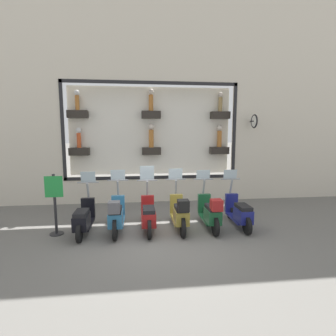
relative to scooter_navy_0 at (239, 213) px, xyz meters
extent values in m
plane|color=#66635E|center=(-0.40, 2.30, -0.42)|extent=(120.00, 120.00, 0.00)
cube|color=beige|center=(3.20, 2.30, 0.03)|extent=(0.40, 6.51, 0.90)
cube|color=beige|center=(3.20, 2.30, 6.32)|extent=(0.40, 6.51, 4.44)
cube|color=black|center=(2.99, 2.30, 4.04)|extent=(0.04, 6.51, 0.12)
cube|color=black|center=(2.99, 2.30, 0.54)|extent=(0.04, 6.51, 0.12)
cube|color=black|center=(2.99, -0.89, 2.29)|extent=(0.04, 0.12, 3.62)
cube|color=black|center=(2.99, 5.50, 2.29)|extent=(0.04, 0.12, 3.62)
cube|color=white|center=(3.55, 2.30, 2.29)|extent=(0.04, 6.27, 3.38)
cube|color=#28231E|center=(3.33, -0.42, 2.91)|extent=(0.36, 0.73, 0.28)
cylinder|color=#9E7F4C|center=(3.33, -0.42, 3.33)|extent=(0.15, 0.15, 0.55)
sphere|color=beige|center=(3.33, -0.42, 3.70)|extent=(0.20, 0.20, 0.20)
cube|color=#28231E|center=(3.33, 2.30, 2.91)|extent=(0.36, 0.73, 0.28)
cylinder|color=#B26B2D|center=(3.33, 2.30, 3.36)|extent=(0.17, 0.17, 0.60)
sphere|color=beige|center=(3.33, 2.30, 3.77)|extent=(0.22, 0.22, 0.22)
cube|color=#28231E|center=(3.33, 5.02, 2.91)|extent=(0.36, 0.73, 0.28)
cylinder|color=#B26B2D|center=(3.33, 5.02, 3.33)|extent=(0.15, 0.15, 0.54)
sphere|color=white|center=(3.33, 5.02, 3.69)|extent=(0.20, 0.20, 0.20)
cube|color=#28231E|center=(3.33, -0.42, 1.53)|extent=(0.36, 0.73, 0.28)
cylinder|color=#B26B2D|center=(3.33, -0.42, 1.99)|extent=(0.18, 0.18, 0.64)
sphere|color=beige|center=(3.33, -0.42, 2.42)|extent=(0.23, 0.23, 0.23)
cube|color=#28231E|center=(3.33, 2.30, 1.53)|extent=(0.36, 0.73, 0.28)
cylinder|color=#B26B2D|center=(3.33, 2.30, 2.00)|extent=(0.19, 0.19, 0.67)
sphere|color=beige|center=(3.33, 2.30, 2.46)|extent=(0.24, 0.24, 0.24)
cube|color=#28231E|center=(3.33, 5.02, 1.53)|extent=(0.36, 0.73, 0.28)
cylinder|color=#CC4C23|center=(3.33, 5.02, 1.95)|extent=(0.15, 0.15, 0.55)
sphere|color=white|center=(3.33, 5.02, 2.32)|extent=(0.20, 0.20, 0.20)
cylinder|color=black|center=(2.82, -1.53, 2.66)|extent=(0.35, 0.05, 0.05)
torus|color=black|center=(2.65, -1.53, 2.66)|extent=(0.52, 0.06, 0.52)
cylinder|color=white|center=(2.65, -1.53, 2.66)|extent=(0.43, 0.03, 0.43)
cylinder|color=black|center=(0.76, 0.00, -0.18)|extent=(0.47, 0.09, 0.47)
cylinder|color=black|center=(-0.56, 0.00, -0.18)|extent=(0.47, 0.09, 0.47)
cube|color=navy|center=(0.10, 0.00, -0.19)|extent=(1.02, 0.38, 0.06)
cube|color=navy|center=(-0.27, 0.00, 0.02)|extent=(0.61, 0.35, 0.36)
cube|color=black|center=(-0.27, 0.00, 0.25)|extent=(0.58, 0.31, 0.10)
cube|color=navy|center=(0.64, 0.00, 0.12)|extent=(0.12, 0.37, 0.56)
cylinder|color=gray|center=(0.71, 0.00, 0.61)|extent=(0.20, 0.06, 0.45)
cylinder|color=gray|center=(0.78, 0.00, 0.82)|extent=(0.04, 0.61, 0.04)
cube|color=silver|center=(0.82, 0.00, 0.97)|extent=(0.08, 0.42, 0.29)
cylinder|color=black|center=(0.75, 0.85, -0.17)|extent=(0.50, 0.09, 0.50)
cylinder|color=black|center=(-0.55, 0.85, -0.17)|extent=(0.50, 0.09, 0.50)
cube|color=#19512D|center=(0.10, 0.85, -0.18)|extent=(1.02, 0.39, 0.06)
cube|color=#19512D|center=(-0.27, 0.85, 0.03)|extent=(0.61, 0.35, 0.36)
cube|color=black|center=(-0.27, 0.85, 0.26)|extent=(0.58, 0.31, 0.10)
cube|color=#19512D|center=(0.64, 0.85, 0.13)|extent=(0.12, 0.37, 0.56)
cylinder|color=gray|center=(0.71, 0.85, 0.62)|extent=(0.20, 0.06, 0.45)
cylinder|color=gray|center=(0.78, 0.85, 0.84)|extent=(0.04, 0.60, 0.04)
cube|color=silver|center=(0.82, 0.85, 0.98)|extent=(0.07, 0.42, 0.28)
cube|color=maroon|center=(-0.60, 0.85, 0.42)|extent=(0.28, 0.28, 0.28)
cylinder|color=black|center=(0.74, 1.71, -0.16)|extent=(0.53, 0.09, 0.53)
cylinder|color=black|center=(-0.54, 1.71, -0.16)|extent=(0.53, 0.09, 0.53)
cube|color=olive|center=(0.10, 1.71, -0.17)|extent=(1.02, 0.39, 0.06)
cube|color=olive|center=(-0.27, 1.71, 0.04)|extent=(0.61, 0.35, 0.36)
cube|color=black|center=(-0.27, 1.71, 0.27)|extent=(0.58, 0.31, 0.10)
cube|color=olive|center=(0.64, 1.71, 0.14)|extent=(0.12, 0.37, 0.56)
cylinder|color=gray|center=(0.71, 1.71, 0.64)|extent=(0.20, 0.06, 0.45)
cylinder|color=gray|center=(0.78, 1.71, 0.85)|extent=(0.04, 0.60, 0.04)
cube|color=silver|center=(0.82, 1.71, 1.01)|extent=(0.08, 0.42, 0.32)
cube|color=black|center=(-0.59, 1.71, 0.43)|extent=(0.28, 0.28, 0.28)
cylinder|color=black|center=(0.75, 2.56, -0.17)|extent=(0.50, 0.09, 0.50)
cylinder|color=black|center=(-0.55, 2.56, -0.17)|extent=(0.50, 0.09, 0.50)
cube|color=maroon|center=(0.10, 2.56, -0.18)|extent=(1.02, 0.39, 0.06)
cube|color=maroon|center=(-0.27, 2.56, 0.03)|extent=(0.61, 0.35, 0.36)
cube|color=black|center=(-0.27, 2.56, 0.26)|extent=(0.58, 0.31, 0.10)
cube|color=maroon|center=(0.64, 2.56, 0.13)|extent=(0.12, 0.37, 0.56)
cylinder|color=gray|center=(0.71, 2.56, 0.62)|extent=(0.20, 0.06, 0.45)
cylinder|color=gray|center=(0.78, 2.56, 0.84)|extent=(0.04, 0.60, 0.04)
cube|color=silver|center=(0.82, 2.56, 1.05)|extent=(0.11, 0.42, 0.43)
cylinder|color=black|center=(0.73, 3.42, -0.15)|extent=(0.55, 0.09, 0.55)
cylinder|color=black|center=(-0.53, 3.42, -0.15)|extent=(0.55, 0.09, 0.55)
cube|color=teal|center=(0.10, 3.42, -0.16)|extent=(1.02, 0.38, 0.06)
cube|color=teal|center=(-0.27, 3.42, 0.05)|extent=(0.61, 0.35, 0.36)
cube|color=black|center=(-0.27, 3.42, 0.28)|extent=(0.58, 0.31, 0.10)
cube|color=teal|center=(0.64, 3.42, 0.15)|extent=(0.12, 0.37, 0.56)
cylinder|color=gray|center=(0.71, 3.42, 0.64)|extent=(0.20, 0.06, 0.45)
cylinder|color=gray|center=(0.78, 3.42, 0.86)|extent=(0.04, 0.60, 0.04)
cube|color=silver|center=(0.82, 3.42, 1.01)|extent=(0.08, 0.42, 0.30)
cube|color=#4C4C51|center=(-0.58, 3.42, 0.44)|extent=(0.28, 0.28, 0.28)
cylinder|color=black|center=(0.77, 4.27, -0.20)|extent=(0.45, 0.09, 0.45)
cylinder|color=black|center=(-0.57, 4.27, -0.20)|extent=(0.45, 0.09, 0.45)
cube|color=black|center=(0.10, 4.27, -0.21)|extent=(1.02, 0.38, 0.06)
cube|color=black|center=(-0.27, 4.27, 0.00)|extent=(0.61, 0.35, 0.36)
cube|color=black|center=(-0.27, 4.27, 0.23)|extent=(0.58, 0.31, 0.10)
cube|color=black|center=(0.64, 4.27, 0.10)|extent=(0.12, 0.37, 0.56)
cylinder|color=gray|center=(0.71, 4.27, 0.60)|extent=(0.20, 0.06, 0.45)
cylinder|color=gray|center=(0.78, 4.27, 0.81)|extent=(0.04, 0.61, 0.04)
cube|color=silver|center=(0.82, 4.27, 0.97)|extent=(0.08, 0.42, 0.31)
cylinder|color=#232326|center=(0.03, 4.99, -0.41)|extent=(0.36, 0.36, 0.02)
cylinder|color=#232326|center=(0.03, 4.99, 0.38)|extent=(0.07, 0.07, 1.61)
cube|color=#1E8438|center=(0.01, 4.99, 0.86)|extent=(0.03, 0.45, 0.55)
camera|label=1|loc=(-6.88, 2.81, 2.25)|focal=28.00mm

